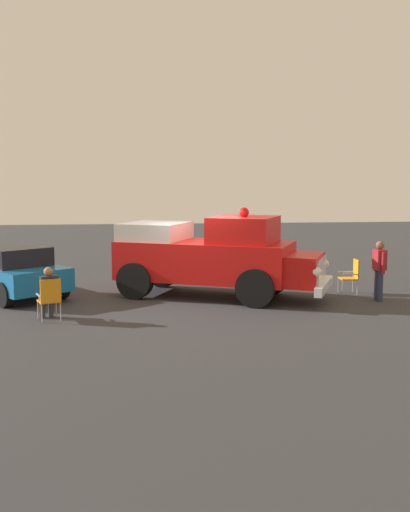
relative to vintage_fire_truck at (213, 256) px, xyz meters
name	(u,v)px	position (x,y,z in m)	size (l,w,h in m)	color
ground_plane	(197,299)	(-0.49, -0.29, -1.20)	(60.00, 60.00, 0.00)	#333335
vintage_fire_truck	(213,256)	(0.00, 0.00, 0.00)	(6.30, 4.54, 2.59)	black
classic_hot_rod	(8,270)	(-5.89, 0.88, -0.45)	(4.14, 4.57, 1.46)	black
lawn_chair_near_truck	(50,296)	(-4.22, -2.47, -0.61)	(0.64, 0.64, 1.02)	#B7BABF
lawn_chair_by_car	(352,274)	(4.15, -0.02, -0.61)	(0.53, 0.55, 1.02)	#B7BABF
spectator_seated	(48,291)	(-4.27, -2.35, -0.50)	(0.54, 0.63, 1.29)	#383842
spectator_standing	(379,267)	(4.51, -1.10, -0.23)	(0.26, 0.64, 1.68)	#2D334C
traffic_cone	(180,267)	(-0.68, 3.94, -0.89)	(0.40, 0.40, 0.64)	orange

